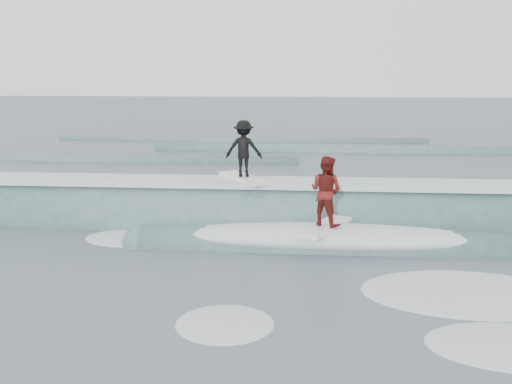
{
  "coord_description": "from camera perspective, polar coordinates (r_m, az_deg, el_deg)",
  "views": [
    {
      "loc": [
        1.19,
        -11.61,
        4.18
      ],
      "look_at": [
        0.0,
        2.7,
        1.1
      ],
      "focal_mm": 40.0,
      "sensor_mm": 36.0,
      "label": 1
    }
  ],
  "objects": [
    {
      "name": "ground",
      "position": [
        12.4,
        -1.05,
        -7.6
      ],
      "size": [
        160.0,
        160.0,
        0.0
      ],
      "primitive_type": "plane",
      "color": "#3B4A56",
      "rests_on": "ground"
    },
    {
      "name": "breaking_wave",
      "position": [
        15.63,
        1.04,
        -3.25
      ],
      "size": [
        22.12,
        3.93,
        2.3
      ],
      "color": "#36595B",
      "rests_on": "ground"
    },
    {
      "name": "surfer_black",
      "position": [
        15.55,
        -1.23,
        4.03
      ],
      "size": [
        1.6,
        1.95,
        1.64
      ],
      "color": "silver",
      "rests_on": "ground"
    },
    {
      "name": "surfer_red",
      "position": [
        13.43,
        6.99,
        -0.31
      ],
      "size": [
        1.4,
        2.03,
        1.75
      ],
      "color": "white",
      "rests_on": "ground"
    },
    {
      "name": "whitewater",
      "position": [
        11.57,
        3.54,
        -9.11
      ],
      "size": [
        14.56,
        7.21,
        0.1
      ],
      "color": "silver",
      "rests_on": "ground"
    },
    {
      "name": "far_swells",
      "position": [
        29.74,
        -1.52,
        4.03
      ],
      "size": [
        36.42,
        8.65,
        0.8
      ],
      "color": "#36595B",
      "rests_on": "ground"
    }
  ]
}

